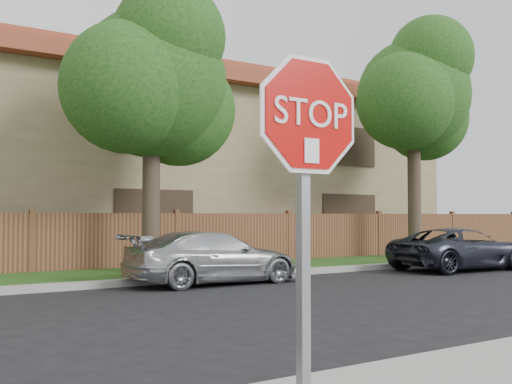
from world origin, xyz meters
TOP-DOWN VIEW (x-y plane):
  - ground at (0.00, 0.00)m, footprint 90.00×90.00m
  - far_curb at (0.00, 8.15)m, footprint 70.00×0.30m
  - grass_strip at (0.00, 9.80)m, footprint 70.00×3.00m
  - fence at (0.00, 11.40)m, footprint 70.00×0.12m
  - tree_mid at (2.52, 9.57)m, footprint 4.80×3.90m
  - tree_right at (12.02, 9.57)m, footprint 4.80×3.90m
  - stop_sign at (-1.17, -1.48)m, footprint 1.01×0.13m
  - sedan_right at (3.09, 7.51)m, footprint 4.09×1.68m
  - sedan_far_right at (10.59, 6.72)m, footprint 4.33×2.15m

SIDE VIEW (x-z plane):
  - ground at x=0.00m, z-range 0.00..0.00m
  - grass_strip at x=0.00m, z-range 0.00..0.12m
  - far_curb at x=0.00m, z-range 0.00..0.15m
  - sedan_far_right at x=10.59m, z-range 0.00..1.18m
  - sedan_right at x=3.09m, z-range 0.00..1.18m
  - fence at x=0.00m, z-range 0.00..1.60m
  - stop_sign at x=-1.17m, z-range 0.55..3.11m
  - tree_mid at x=2.52m, z-range 1.20..8.55m
  - tree_right at x=12.02m, z-range 1.47..9.67m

